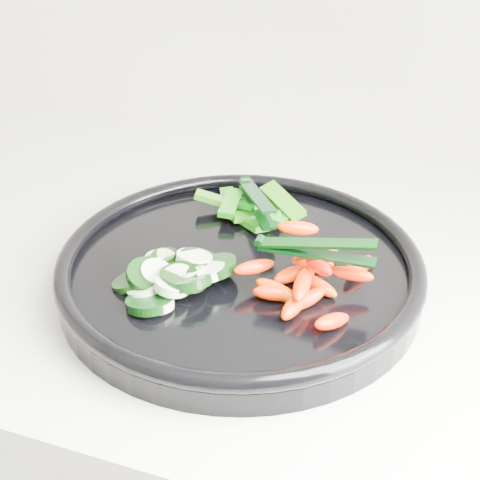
% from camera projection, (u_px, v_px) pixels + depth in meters
% --- Properties ---
extents(veggie_tray, '(0.47, 0.47, 0.04)m').
position_uv_depth(veggie_tray, '(240.00, 269.00, 0.69)').
color(veggie_tray, black).
rests_on(veggie_tray, counter).
extents(cucumber_pile, '(0.12, 0.12, 0.04)m').
position_uv_depth(cucumber_pile, '(172.00, 274.00, 0.65)').
color(cucumber_pile, black).
rests_on(cucumber_pile, veggie_tray).
extents(carrot_pile, '(0.13, 0.15, 0.05)m').
position_uv_depth(carrot_pile, '(309.00, 275.00, 0.64)').
color(carrot_pile, '#FF2300').
rests_on(carrot_pile, veggie_tray).
extents(pepper_pile, '(0.13, 0.09, 0.03)m').
position_uv_depth(pepper_pile, '(254.00, 209.00, 0.77)').
color(pepper_pile, '#206209').
rests_on(pepper_pile, veggie_tray).
extents(tong_carrot, '(0.11, 0.02, 0.02)m').
position_uv_depth(tong_carrot, '(313.00, 248.00, 0.62)').
color(tong_carrot, black).
rests_on(tong_carrot, carrot_pile).
extents(tong_pepper, '(0.07, 0.10, 0.02)m').
position_uv_depth(tong_pepper, '(256.00, 199.00, 0.75)').
color(tong_pepper, black).
rests_on(tong_pepper, pepper_pile).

